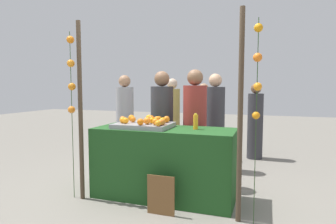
% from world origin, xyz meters
% --- Properties ---
extents(ground_plane, '(24.00, 24.00, 0.00)m').
position_xyz_m(ground_plane, '(0.00, 0.00, 0.00)').
color(ground_plane, gray).
extents(stall_counter, '(1.83, 0.71, 0.92)m').
position_xyz_m(stall_counter, '(0.00, 0.00, 0.46)').
color(stall_counter, '#1E4C1E').
rests_on(stall_counter, ground_plane).
extents(orange_tray, '(0.72, 0.56, 0.06)m').
position_xyz_m(orange_tray, '(-0.28, -0.03, 0.95)').
color(orange_tray, gray).
rests_on(orange_tray, stall_counter).
extents(orange_0, '(0.09, 0.09, 0.09)m').
position_xyz_m(orange_0, '(-0.01, 0.13, 1.02)').
color(orange_0, orange).
rests_on(orange_0, orange_tray).
extents(orange_1, '(0.08, 0.08, 0.08)m').
position_xyz_m(orange_1, '(0.01, -0.11, 1.02)').
color(orange_1, orange).
rests_on(orange_1, orange_tray).
extents(orange_2, '(0.09, 0.09, 0.09)m').
position_xyz_m(orange_2, '(-0.29, 0.18, 1.02)').
color(orange_2, orange).
rests_on(orange_2, orange_tray).
extents(orange_3, '(0.09, 0.09, 0.09)m').
position_xyz_m(orange_3, '(-0.23, -0.24, 1.02)').
color(orange_3, orange).
rests_on(orange_3, orange_tray).
extents(orange_4, '(0.08, 0.08, 0.08)m').
position_xyz_m(orange_4, '(0.02, -0.18, 1.02)').
color(orange_4, orange).
rests_on(orange_4, orange_tray).
extents(orange_5, '(0.09, 0.09, 0.09)m').
position_xyz_m(orange_5, '(-0.23, 0.11, 1.02)').
color(orange_5, orange).
rests_on(orange_5, orange_tray).
extents(orange_6, '(0.08, 0.08, 0.08)m').
position_xyz_m(orange_6, '(-0.45, 0.01, 1.02)').
color(orange_6, orange).
rests_on(orange_6, orange_tray).
extents(orange_7, '(0.07, 0.07, 0.07)m').
position_xyz_m(orange_7, '(-0.55, -0.12, 1.01)').
color(orange_7, orange).
rests_on(orange_7, orange_tray).
extents(orange_8, '(0.08, 0.08, 0.08)m').
position_xyz_m(orange_8, '(-0.16, -0.02, 1.02)').
color(orange_8, orange).
rests_on(orange_8, orange_tray).
extents(orange_9, '(0.09, 0.09, 0.09)m').
position_xyz_m(orange_9, '(-0.19, -0.13, 1.02)').
color(orange_9, orange).
rests_on(orange_9, orange_tray).
extents(orange_10, '(0.08, 0.08, 0.08)m').
position_xyz_m(orange_10, '(-0.48, -0.16, 1.02)').
color(orange_10, orange).
rests_on(orange_10, orange_tray).
extents(orange_11, '(0.08, 0.08, 0.08)m').
position_xyz_m(orange_11, '(-0.14, 0.17, 1.02)').
color(orange_11, orange).
rests_on(orange_11, orange_tray).
extents(orange_12, '(0.08, 0.08, 0.08)m').
position_xyz_m(orange_12, '(-0.59, -0.04, 1.02)').
color(orange_12, orange).
rests_on(orange_12, orange_tray).
extents(orange_13, '(0.08, 0.08, 0.08)m').
position_xyz_m(orange_13, '(-0.06, -0.17, 1.02)').
color(orange_13, orange).
rests_on(orange_13, orange_tray).
extents(orange_14, '(0.09, 0.09, 0.09)m').
position_xyz_m(orange_14, '(-0.53, 0.13, 1.02)').
color(orange_14, orange).
rests_on(orange_14, orange_tray).
extents(orange_15, '(0.08, 0.08, 0.08)m').
position_xyz_m(orange_15, '(-0.14, 0.10, 1.02)').
color(orange_15, orange).
rests_on(orange_15, orange_tray).
extents(orange_16, '(0.08, 0.08, 0.08)m').
position_xyz_m(orange_16, '(-0.02, -0.01, 1.02)').
color(orange_16, orange).
rests_on(orange_16, orange_tray).
extents(orange_17, '(0.07, 0.07, 0.07)m').
position_xyz_m(orange_17, '(0.01, -0.26, 1.01)').
color(orange_17, orange).
rests_on(orange_17, orange_tray).
extents(juice_bottle, '(0.06, 0.06, 0.20)m').
position_xyz_m(juice_bottle, '(0.41, 0.04, 1.01)').
color(juice_bottle, orange).
rests_on(juice_bottle, stall_counter).
extents(chalkboard_sign, '(0.33, 0.03, 0.47)m').
position_xyz_m(chalkboard_sign, '(0.15, -0.52, 0.22)').
color(chalkboard_sign, brown).
rests_on(chalkboard_sign, ground_plane).
extents(vendor_left, '(0.34, 0.34, 1.69)m').
position_xyz_m(vendor_left, '(-0.24, 0.58, 0.79)').
color(vendor_left, '#333338').
rests_on(vendor_left, ground_plane).
extents(vendor_right, '(0.34, 0.34, 1.70)m').
position_xyz_m(vendor_right, '(0.27, 0.57, 0.79)').
color(vendor_right, maroon).
rests_on(vendor_right, ground_plane).
extents(crowd_person_0, '(0.34, 0.34, 1.67)m').
position_xyz_m(crowd_person_0, '(-1.33, 1.47, 0.78)').
color(crowd_person_0, '#99999E').
rests_on(crowd_person_0, ground_plane).
extents(crowd_person_1, '(0.30, 0.30, 1.52)m').
position_xyz_m(crowd_person_1, '(0.05, 2.19, 0.71)').
color(crowd_person_1, '#333338').
rests_on(crowd_person_1, ground_plane).
extents(crowd_person_2, '(0.33, 0.33, 1.63)m').
position_xyz_m(crowd_person_2, '(-0.66, 2.36, 0.76)').
color(crowd_person_2, tan).
rests_on(crowd_person_2, ground_plane).
extents(crowd_person_3, '(0.31, 0.31, 1.52)m').
position_xyz_m(crowd_person_3, '(1.03, 2.57, 0.71)').
color(crowd_person_3, '#333338').
rests_on(crowd_person_3, ground_plane).
extents(crowd_person_4, '(0.34, 0.34, 1.68)m').
position_xyz_m(crowd_person_4, '(0.40, 1.48, 0.78)').
color(crowd_person_4, '#333338').
rests_on(crowd_person_4, ground_plane).
extents(canopy_post_left, '(0.06, 0.06, 2.28)m').
position_xyz_m(canopy_post_left, '(-0.99, -0.40, 1.14)').
color(canopy_post_left, '#473828').
rests_on(canopy_post_left, ground_plane).
extents(canopy_post_right, '(0.06, 0.06, 2.28)m').
position_xyz_m(canopy_post_right, '(0.99, -0.40, 1.14)').
color(canopy_post_right, '#473828').
rests_on(canopy_post_right, ground_plane).
extents(garland_strand_left, '(0.11, 0.10, 2.15)m').
position_xyz_m(garland_strand_left, '(-1.12, -0.40, 1.59)').
color(garland_strand_left, '#2D4C23').
rests_on(garland_strand_left, ground_plane).
extents(garland_strand_right, '(0.10, 0.10, 2.15)m').
position_xyz_m(garland_strand_right, '(1.16, -0.42, 1.61)').
color(garland_strand_right, '#2D4C23').
rests_on(garland_strand_right, ground_plane).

